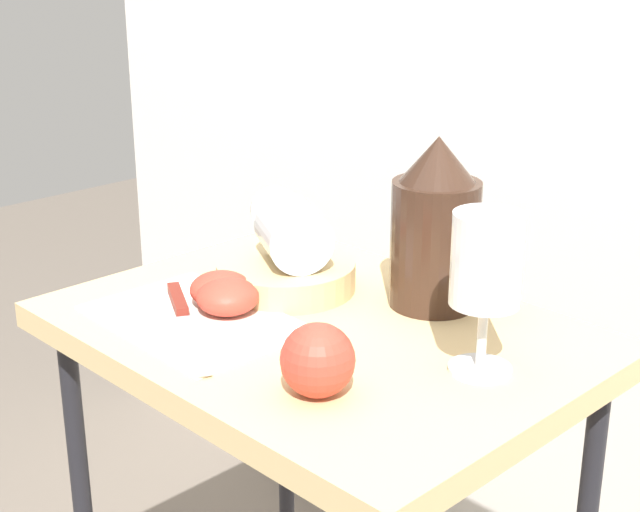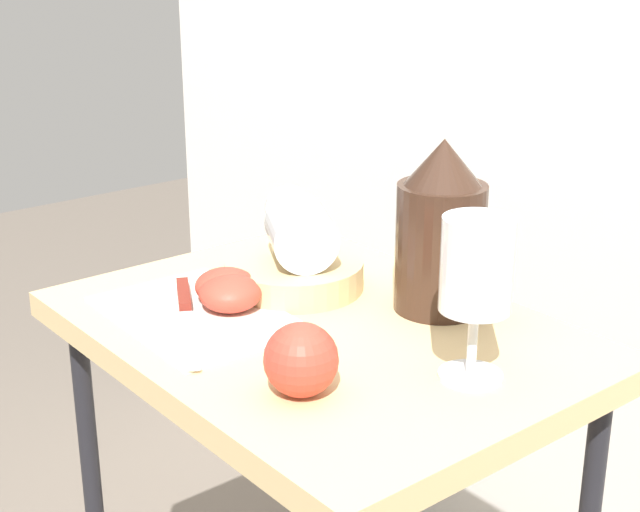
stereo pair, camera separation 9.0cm
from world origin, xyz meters
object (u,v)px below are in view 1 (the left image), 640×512
object	(u,v)px
basket_tray	(286,276)
apple_whole	(318,360)
wine_glass_tipped_near	(293,232)
pitcher	(436,239)
table	(320,386)
apple_half_right	(221,289)
knife	(182,313)
wine_glass_upright	(486,269)
apple_half_left	(227,297)

from	to	relation	value
basket_tray	apple_whole	xyz separation A→B (m)	(0.22, -0.16, 0.02)
wine_glass_tipped_near	basket_tray	bearing A→B (deg)	-148.71
wine_glass_tipped_near	pitcher	bearing A→B (deg)	29.86
pitcher	wine_glass_tipped_near	bearing A→B (deg)	-150.14
table	apple_half_right	xyz separation A→B (m)	(-0.11, -0.05, 0.10)
knife	wine_glass_tipped_near	bearing A→B (deg)	83.16
basket_tray	wine_glass_upright	world-z (taller)	wine_glass_upright
apple_half_right	apple_whole	distance (m)	0.24
apple_half_left	wine_glass_upright	bearing A→B (deg)	17.86
apple_whole	wine_glass_upright	bearing A→B (deg)	62.28
table	knife	world-z (taller)	knife
wine_glass_upright	knife	xyz separation A→B (m)	(-0.31, -0.14, -0.10)
pitcher	knife	distance (m)	0.30
knife	apple_half_left	bearing A→B (deg)	59.95
apple_half_left	apple_whole	xyz separation A→B (m)	(0.21, -0.06, 0.01)
basket_tray	pitcher	distance (m)	0.19
apple_half_left	apple_half_right	distance (m)	0.02
knife	apple_whole	bearing A→B (deg)	-3.36
apple_half_right	knife	xyz separation A→B (m)	(-0.00, -0.05, -0.02)
wine_glass_tipped_near	knife	xyz separation A→B (m)	(-0.02, -0.15, -0.07)
apple_whole	apple_half_left	bearing A→B (deg)	164.21
basket_tray	knife	size ratio (longest dim) A/B	0.80
wine_glass_upright	apple_half_right	distance (m)	0.33
pitcher	apple_half_right	size ratio (longest dim) A/B	2.79
apple_half_left	knife	world-z (taller)	apple_half_left
apple_half_right	wine_glass_upright	bearing A→B (deg)	15.05
wine_glass_upright	apple_half_left	bearing A→B (deg)	-162.14
pitcher	apple_whole	world-z (taller)	pitcher
apple_half_right	wine_glass_tipped_near	bearing A→B (deg)	81.16
table	apple_half_right	world-z (taller)	apple_half_right
knife	apple_half_right	bearing A→B (deg)	86.91
pitcher	wine_glass_tipped_near	size ratio (longest dim) A/B	1.21
wine_glass_upright	apple_half_right	size ratio (longest dim) A/B	2.30
wine_glass_upright	apple_half_right	world-z (taller)	wine_glass_upright
apple_half_right	apple_whole	bearing A→B (deg)	-16.38
apple_half_right	apple_half_left	bearing A→B (deg)	-21.48
wine_glass_upright	table	bearing A→B (deg)	-170.95
basket_tray	pitcher	xyz separation A→B (m)	(0.16, 0.09, 0.06)
table	basket_tray	xyz separation A→B (m)	(-0.10, 0.04, 0.10)
wine_glass_tipped_near	apple_half_left	xyz separation A→B (m)	(0.01, -0.11, -0.05)
basket_tray	wine_glass_upright	xyz separation A→B (m)	(0.30, -0.01, 0.09)
basket_tray	wine_glass_tipped_near	size ratio (longest dim) A/B	1.02
table	wine_glass_upright	distance (m)	0.27
pitcher	apple_whole	distance (m)	0.26
wine_glass_upright	wine_glass_tipped_near	distance (m)	0.29
pitcher	wine_glass_upright	size ratio (longest dim) A/B	1.21
pitcher	apple_whole	bearing A→B (deg)	-75.67
apple_half_left	knife	size ratio (longest dim) A/B	0.34
apple_half_right	basket_tray	bearing A→B (deg)	85.22
table	knife	size ratio (longest dim) A/B	3.46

